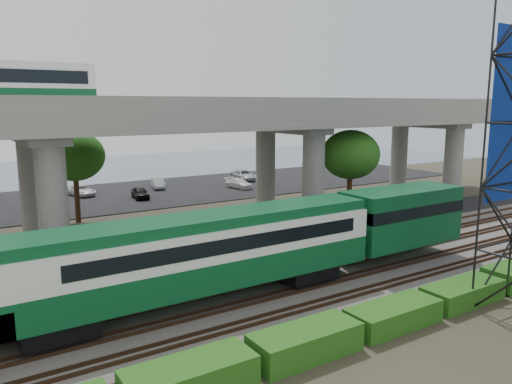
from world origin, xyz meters
TOP-DOWN VIEW (x-y plane):
  - ground at (0.00, 0.00)m, footprint 140.00×140.00m
  - ballast_bed at (0.00, 2.00)m, footprint 90.00×12.00m
  - service_road at (0.00, 10.50)m, footprint 90.00×5.00m
  - parking_lot at (0.00, 34.00)m, footprint 90.00×18.00m
  - harbor_water at (0.00, 56.00)m, footprint 140.00×40.00m
  - rail_tracks at (0.00, 2.00)m, footprint 90.00×9.52m
  - commuter_train at (-3.40, 2.00)m, footprint 29.30×3.06m
  - overpass at (-0.91, 16.00)m, footprint 80.00×12.00m
  - hedge_strip at (1.01, -4.30)m, footprint 34.60×1.80m
  - trees at (-4.67, 16.17)m, footprint 40.94×16.94m
  - parked_cars at (2.40, 33.69)m, footprint 36.98×9.88m

SIDE VIEW (x-z plane):
  - ground at x=0.00m, z-range 0.00..0.00m
  - harbor_water at x=0.00m, z-range 0.00..0.03m
  - service_road at x=0.00m, z-range 0.00..0.08m
  - parking_lot at x=0.00m, z-range 0.00..0.08m
  - ballast_bed at x=0.00m, z-range 0.00..0.20m
  - rail_tracks at x=0.00m, z-range 0.20..0.36m
  - hedge_strip at x=1.01m, z-range -0.04..1.16m
  - parked_cars at x=2.40m, z-range 0.03..1.34m
  - commuter_train at x=-3.40m, z-range 0.73..5.03m
  - trees at x=-4.67m, z-range 1.73..9.42m
  - overpass at x=-0.91m, z-range 2.01..14.41m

